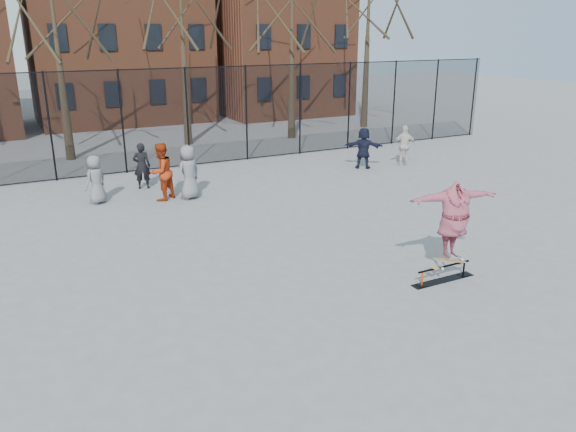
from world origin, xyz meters
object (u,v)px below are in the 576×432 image
bystander_navy (364,148)px  skateboard (450,262)px  bystander_grey (96,180)px  bystander_red (161,172)px  skate_rail (443,275)px  bystander_black (142,166)px  skater (454,223)px  bystander_extra (189,172)px  bystander_white (405,146)px

bystander_navy → skateboard: bearing=102.7°
bystander_grey → bystander_red: (1.99, -0.59, 0.16)m
skate_rail → bystander_black: (-4.13, 10.88, 0.68)m
bystander_red → bystander_navy: size_ratio=1.13×
skater → bystander_extra: size_ratio=1.19×
skateboard → bystander_white: 11.29m
bystander_black → bystander_extra: size_ratio=0.91×
bystander_red → bystander_extra: bearing=129.1°
bystander_red → bystander_navy: (8.48, 0.66, -0.11)m
bystander_black → bystander_extra: bystander_extra is taller
skateboard → bystander_black: bystander_black is taller
skater → bystander_black: size_ratio=1.31×
skater → bystander_navy: size_ratio=1.28×
bystander_red → skater: bearing=80.5°
skater → bystander_black: (-4.28, 10.88, -0.52)m
bystander_grey → bystander_red: bearing=128.9°
skate_rail → skater: size_ratio=0.77×
bystander_grey → bystander_extra: size_ratio=0.88×
skate_rail → bystander_grey: (-5.88, 9.75, 0.65)m
skateboard → bystander_red: size_ratio=0.47×
skate_rail → bystander_extra: bearing=108.9°
bystander_red → bystander_extra: size_ratio=1.06×
skate_rail → bystander_red: size_ratio=0.86×
bystander_white → bystander_navy: size_ratio=1.00×
bystander_extra → skater: bearing=86.1°
skate_rail → bystander_extra: (-3.04, 8.90, 0.76)m
bystander_black → bystander_red: 1.73m
skateboard → bystander_navy: bearing=65.7°
skateboard → bystander_red: (-4.05, 9.17, 0.54)m
skate_rail → skateboard: size_ratio=1.84×
bystander_grey → bystander_navy: bystander_navy is taller
skateboard → bystander_grey: (-6.04, 9.75, 0.38)m
skater → bystander_white: bearing=66.1°
skater → bystander_white: skater is taller
bystander_white → bystander_extra: bearing=31.0°
bystander_black → bystander_white: size_ratio=0.98×
skate_rail → bystander_navy: bearing=65.0°
skater → bystander_red: bearing=123.2°
bystander_red → skateboard: bearing=80.5°
bystander_red → bystander_grey: bearing=-49.7°
bystander_black → skater: bearing=128.5°
bystander_grey → bystander_black: size_ratio=0.97×
bystander_red → skate_rail: bearing=79.7°
skateboard → bystander_black: size_ratio=0.55×
skate_rail → bystander_white: bearing=56.0°
bystander_navy → bystander_extra: size_ratio=0.93×
skateboard → skater: 0.93m
skate_rail → bystander_black: bystander_black is taller
skateboard → bystander_grey: bystander_grey is taller
bystander_black → bystander_grey: bearing=49.6°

